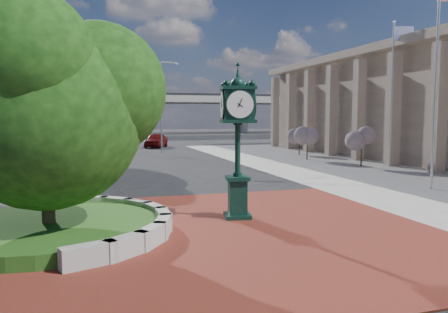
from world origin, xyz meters
TOP-DOWN VIEW (x-y plane):
  - ground at (0.00, 0.00)m, footprint 200.00×200.00m
  - plaza at (0.00, -1.00)m, footprint 12.00×12.00m
  - sidewalk at (16.00, 10.00)m, footprint 20.00×50.00m
  - planter_wall at (-2.71, -0.00)m, footprint 2.96×6.77m
  - grass_bed at (-5.00, 0.00)m, footprint 6.10×6.10m
  - overpass at (-0.22, 70.00)m, footprint 90.00×12.00m
  - tree_planter at (-5.00, 0.00)m, footprint 5.20×5.20m
  - tree_street at (-4.00, 18.00)m, footprint 4.40×4.40m
  - post_clock at (0.73, 0.51)m, footprint 1.18×1.18m
  - parked_car at (2.69, 34.57)m, footprint 3.39×4.97m
  - flagpole_a at (11.02, 3.37)m, footprint 1.50×0.36m
  - flagpole_b at (15.00, 11.57)m, footprint 1.47×0.31m
  - street_lamp_near at (2.30, 26.68)m, footprint 1.80×0.72m
  - street_lamp_far at (-3.41, 42.41)m, footprint 2.06×0.42m
  - shrub_near at (13.17, 12.06)m, footprint 1.20×1.20m
  - shrub_mid at (11.91, 17.28)m, footprint 1.20×1.20m
  - shrub_far at (13.31, 21.48)m, footprint 1.20×1.20m

SIDE VIEW (x-z plane):
  - ground at x=0.00m, z-range 0.00..0.00m
  - plaza at x=0.00m, z-range 0.00..0.04m
  - sidewalk at x=16.00m, z-range 0.00..0.04m
  - grass_bed at x=-5.00m, z-range 0.00..0.40m
  - planter_wall at x=-2.71m, z-range 0.00..0.54m
  - parked_car at x=2.69m, z-range 0.00..1.57m
  - shrub_near at x=13.17m, z-range 0.49..2.69m
  - shrub_mid at x=11.91m, z-range 0.49..2.69m
  - shrub_far at x=13.31m, z-range 0.49..2.69m
  - post_clock at x=0.73m, z-range 0.25..5.22m
  - tree_street at x=-4.00m, z-range 0.52..5.96m
  - tree_planter at x=-5.00m, z-range 0.56..6.89m
  - street_lamp_near at x=2.30m, z-range 0.71..8.98m
  - flagpole_b at x=15.00m, z-range 0.12..9.62m
  - flagpole_a at x=11.02m, z-range 0.12..9.85m
  - street_lamp_far at x=-3.41m, z-range 0.79..9.95m
  - overpass at x=-0.22m, z-range 2.79..10.29m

